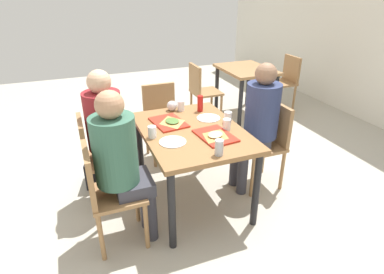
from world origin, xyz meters
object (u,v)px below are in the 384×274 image
plastic_cup_a (228,117)px  paper_plate_center (208,118)px  main_table (192,139)px  person_in_red (109,127)px  foil_bundle (172,106)px  chair_near_right (105,190)px  condiment_bottle (200,103)px  soda_can (219,148)px  background_chair_near (201,89)px  plastic_cup_b (152,132)px  paper_plate_near_edge (173,142)px  plastic_cup_d (227,124)px  tray_red_far (215,136)px  chair_far_side (268,139)px  plastic_cup_c (181,106)px  background_table (246,76)px  chair_left_end (162,116)px  pizza_slice_a (172,121)px  person_in_brown_jacket (121,158)px  pizza_slice_b (215,135)px  chair_near_left (97,155)px  tray_red_near (169,122)px  background_chair_far (285,79)px  handbag (96,170)px  person_far_side (258,118)px

plastic_cup_a → paper_plate_center: bearing=-138.7°
main_table → paper_plate_center: bearing=126.6°
person_in_red → foil_bundle: bearing=107.5°
chair_near_right → condiment_bottle: condiment_bottle is taller
soda_can → background_chair_near: (-2.25, 0.80, -0.30)m
plastic_cup_b → paper_plate_near_edge: bearing=41.3°
paper_plate_center → condiment_bottle: 0.22m
paper_plate_center → plastic_cup_d: bearing=8.3°
tray_red_far → chair_far_side: bearing=106.7°
foil_bundle → plastic_cup_a: bearing=39.5°
plastic_cup_c → foil_bundle: 0.09m
person_in_red → foil_bundle: 0.68m
background_table → plastic_cup_c: bearing=-49.3°
foil_bundle → soda_can: bearing=2.5°
chair_left_end → main_table: bearing=0.0°
main_table → soda_can: soda_can is taller
pizza_slice_a → background_table: 2.31m
person_in_brown_jacket → plastic_cup_a: bearing=107.2°
pizza_slice_b → background_chair_near: bearing=160.3°
plastic_cup_b → soda_can: (0.47, 0.39, 0.01)m
chair_far_side → paper_plate_center: chair_far_side is taller
chair_near_left → plastic_cup_a: 1.24m
pizza_slice_a → chair_near_left: bearing=-99.4°
chair_near_left → paper_plate_near_edge: size_ratio=3.91×
main_table → tray_red_near: bearing=-143.8°
paper_plate_center → background_chair_far: (-1.58, 2.06, -0.24)m
main_table → handbag: size_ratio=3.65×
chair_left_end → chair_far_side: bearing=40.0°
background_chair_near → background_chair_far: same height
person_in_red → tray_red_near: person_in_red is taller
pizza_slice_b → condiment_bottle: bearing=169.1°
person_in_brown_jacket → handbag: size_ratio=3.97×
plastic_cup_a → plastic_cup_d: bearing=-30.4°
tray_red_near → plastic_cup_a: bearing=71.2°
paper_plate_center → background_table: size_ratio=0.24×
plastic_cup_c → handbag: 1.12m
chair_left_end → pizza_slice_a: bearing=-8.9°
person_in_red → handbag: bearing=-155.9°
main_table → plastic_cup_d: 0.34m
chair_near_left → background_table: size_ratio=0.96×
background_chair_far → paper_plate_center: bearing=-52.5°
tray_red_far → background_table: tray_red_far is taller
chair_near_left → person_in_red: bearing=90.0°
pizza_slice_a → chair_near_right: bearing=-55.6°
soda_can → plastic_cup_b: bearing=-140.5°
chair_left_end → tray_red_near: chair_left_end is taller
main_table → paper_plate_center: (-0.18, 0.24, 0.10)m
tray_red_far → pizza_slice_a: size_ratio=1.56×
plastic_cup_a → person_in_brown_jacket: bearing=-72.8°
pizza_slice_b → person_far_side: bearing=112.2°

